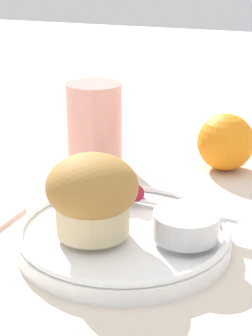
{
  "coord_description": "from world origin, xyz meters",
  "views": [
    {
      "loc": [
        0.17,
        -0.41,
        0.25
      ],
      "look_at": [
        -0.02,
        0.05,
        0.06
      ],
      "focal_mm": 60.0,
      "sensor_mm": 36.0,
      "label": 1
    }
  ],
  "objects_px": {
    "muffin": "(92,194)",
    "orange_fruit": "(226,142)",
    "juice_glass": "(94,125)",
    "butter_knife": "(142,198)"
  },
  "relations": [
    {
      "from": "butter_knife",
      "to": "juice_glass",
      "type": "relative_size",
      "value": 1.88
    },
    {
      "from": "orange_fruit",
      "to": "butter_knife",
      "type": "bearing_deg",
      "value": -105.26
    },
    {
      "from": "orange_fruit",
      "to": "juice_glass",
      "type": "xyz_separation_m",
      "value": [
        -0.15,
        -0.04,
        0.02
      ]
    },
    {
      "from": "juice_glass",
      "to": "butter_knife",
      "type": "bearing_deg",
      "value": -48.44
    },
    {
      "from": "butter_knife",
      "to": "orange_fruit",
      "type": "xyz_separation_m",
      "value": [
        0.04,
        0.16,
        0.01
      ]
    },
    {
      "from": "orange_fruit",
      "to": "juice_glass",
      "type": "relative_size",
      "value": 0.68
    },
    {
      "from": "muffin",
      "to": "orange_fruit",
      "type": "xyz_separation_m",
      "value": [
        0.06,
        0.24,
        -0.02
      ]
    },
    {
      "from": "muffin",
      "to": "butter_knife",
      "type": "relative_size",
      "value": 0.41
    },
    {
      "from": "muffin",
      "to": "butter_knife",
      "type": "distance_m",
      "value": 0.09
    },
    {
      "from": "muffin",
      "to": "orange_fruit",
      "type": "relative_size",
      "value": 1.15
    }
  ]
}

